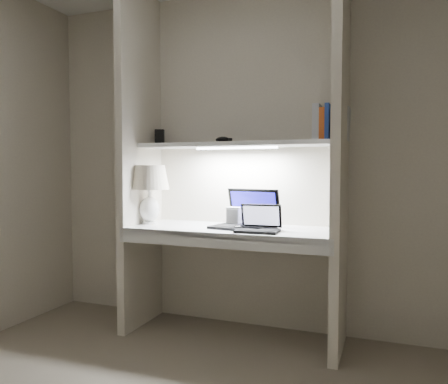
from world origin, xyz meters
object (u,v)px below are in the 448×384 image
at_px(table_lamp, 149,184).
at_px(laptop_main, 247,219).
at_px(book_row, 331,124).
at_px(laptop_netbook, 259,225).
at_px(speaker, 234,217).

distance_m(table_lamp, laptop_main, 0.78).
relative_size(table_lamp, book_row, 1.72).
bearing_deg(laptop_netbook, table_lamp, 170.87).
relative_size(table_lamp, laptop_main, 0.94).
bearing_deg(book_row, speaker, -170.42).
height_order(table_lamp, speaker, table_lamp).
bearing_deg(table_lamp, laptop_main, 4.42).
bearing_deg(laptop_netbook, book_row, 32.81).
xyz_separation_m(laptop_main, speaker, (-0.11, 0.05, 0.01)).
bearing_deg(table_lamp, book_row, 9.54).
relative_size(laptop_main, speaker, 3.39).
bearing_deg(laptop_main, table_lamp, -164.20).
distance_m(table_lamp, book_row, 1.37).
height_order(laptop_netbook, book_row, book_row).
bearing_deg(speaker, laptop_netbook, -32.60).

